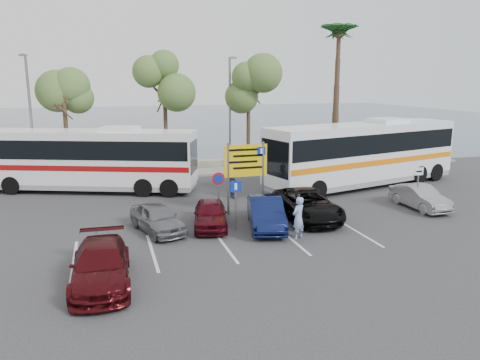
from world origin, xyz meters
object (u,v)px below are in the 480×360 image
object	(u,v)px
coach_bus_right	(363,156)
car_red	(210,214)
suv_black	(307,204)
car_silver_a	(157,218)
pedestrian_far	(234,183)
coach_bus_left	(91,161)
street_lamp_right	(230,109)
car_silver_b	(420,197)
car_blue	(266,213)
direction_sign	(246,166)
car_maroon	(101,265)
street_lamp_left	(30,112)
pedestrian_near	(298,218)

from	to	relation	value
coach_bus_right	car_red	xyz separation A→B (m)	(-11.07, -5.55, -1.32)
coach_bus_right	suv_black	size ratio (longest dim) A/B	2.73
car_silver_a	pedestrian_far	world-z (taller)	pedestrian_far
coach_bus_left	pedestrian_far	distance (m)	8.83
pedestrian_far	street_lamp_right	bearing A→B (deg)	-19.72
coach_bus_right	car_red	size ratio (longest dim) A/B	3.75
car_silver_b	coach_bus_left	bearing A→B (deg)	150.85
car_blue	car_silver_b	world-z (taller)	car_blue
direction_sign	car_blue	distance (m)	3.05
car_red	street_lamp_right	bearing A→B (deg)	82.64
direction_sign	car_silver_a	bearing A→B (deg)	-159.76
car_maroon	pedestrian_far	size ratio (longest dim) A/B	2.79
car_maroon	suv_black	distance (m)	10.82
suv_black	car_red	bearing A→B (deg)	-176.82
car_silver_a	car_red	world-z (taller)	car_silver_a
street_lamp_left	coach_bus_left	world-z (taller)	street_lamp_left
car_blue	car_silver_b	size ratio (longest dim) A/B	1.13
car_silver_a	pedestrian_near	size ratio (longest dim) A/B	2.03
car_blue	suv_black	xyz separation A→B (m)	(2.40, 0.80, 0.01)
car_silver_b	coach_bus_right	bearing A→B (deg)	90.85
street_lamp_right	car_maroon	world-z (taller)	street_lamp_right
car_silver_a	car_silver_b	xyz separation A→B (m)	(13.60, 0.00, -0.01)
direction_sign	car_silver_b	xyz separation A→B (m)	(9.00, -1.70, -1.81)
car_red	pedestrian_near	size ratio (longest dim) A/B	2.02
car_silver_b	street_lamp_left	bearing A→B (deg)	148.46
street_lamp_left	suv_black	distance (m)	18.56
car_blue	car_silver_b	xyz separation A→B (m)	(8.80, 0.80, -0.08)
street_lamp_right	coach_bus_right	world-z (taller)	street_lamp_right
car_red	pedestrian_near	bearing A→B (deg)	-27.27
coach_bus_right	pedestrian_near	size ratio (longest dim) A/B	7.57
car_maroon	direction_sign	bearing A→B (deg)	45.77
car_silver_a	car_blue	world-z (taller)	car_blue
car_silver_b	car_blue	bearing A→B (deg)	-175.34
car_blue	pedestrian_near	xyz separation A→B (m)	(0.80, -1.81, 0.21)
coach_bus_left	car_blue	world-z (taller)	coach_bus_left
car_red	car_blue	bearing A→B (deg)	-6.55
street_lamp_left	car_silver_b	size ratio (longest dim) A/B	2.15
car_maroon	coach_bus_left	bearing A→B (deg)	94.10
direction_sign	car_red	world-z (taller)	direction_sign
car_maroon	car_red	world-z (taller)	car_maroon
car_silver_a	coach_bus_left	bearing A→B (deg)	91.08
pedestrian_near	suv_black	bearing A→B (deg)	-151.79
pedestrian_far	direction_sign	bearing A→B (deg)	168.51
street_lamp_left	car_maroon	bearing A→B (deg)	-76.77
coach_bus_right	pedestrian_near	world-z (taller)	coach_bus_right
direction_sign	pedestrian_near	world-z (taller)	direction_sign
street_lamp_right	suv_black	size ratio (longest dim) A/B	1.59
direction_sign	pedestrian_near	distance (m)	4.67
street_lamp_right	car_blue	bearing A→B (deg)	-97.99
direction_sign	car_blue	size ratio (longest dim) A/B	0.85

